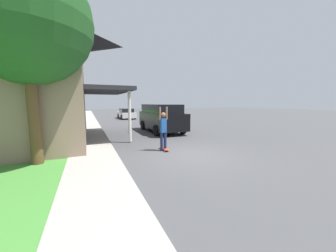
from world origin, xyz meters
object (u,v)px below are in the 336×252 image
at_px(car_down_street, 126,114).
at_px(skateboarder, 163,128).
at_px(lawn_tree_near, 25,20).
at_px(skateboard, 164,148).
at_px(suv_parked, 161,117).

distance_m(car_down_street, skateboarder, 18.29).
height_order(lawn_tree_near, skateboard, lawn_tree_near).
bearing_deg(lawn_tree_near, car_down_street, 70.18).
height_order(skateboarder, skateboard, skateboarder).
xyz_separation_m(car_down_street, skateboard, (-1.81, -18.13, -0.59)).
xyz_separation_m(lawn_tree_near, skateboarder, (4.74, 0.18, -3.72)).
relative_size(suv_parked, skateboarder, 2.54).
relative_size(car_down_street, skateboarder, 2.31).
bearing_deg(car_down_street, lawn_tree_near, -109.82).
relative_size(skateboarder, skateboard, 2.42).
distance_m(suv_parked, skateboarder, 5.67).
bearing_deg(skateboarder, suv_parked, 69.47).
distance_m(suv_parked, car_down_street, 12.89).
bearing_deg(skateboard, skateboarder, -136.09).
distance_m(lawn_tree_near, suv_parked, 9.44).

